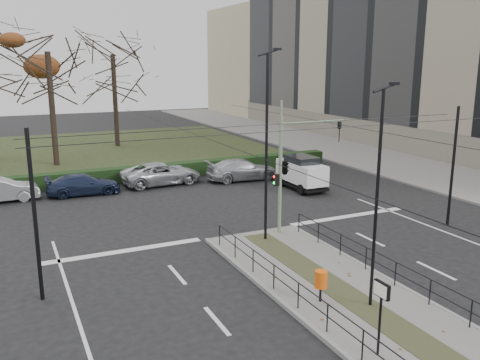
# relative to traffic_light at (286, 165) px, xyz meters

# --- Properties ---
(ground) EXTENTS (140.00, 140.00, 0.00)m
(ground) POSITION_rel_traffic_light_xyz_m (-1.50, -4.35, -3.40)
(ground) COLOR black
(ground) RESTS_ON ground
(median_island) EXTENTS (4.40, 15.00, 0.14)m
(median_island) POSITION_rel_traffic_light_xyz_m (-1.50, -6.85, -3.33)
(median_island) COLOR slate
(median_island) RESTS_ON ground
(sidewalk_east) EXTENTS (8.00, 90.00, 0.14)m
(sidewalk_east) POSITION_rel_traffic_light_xyz_m (16.50, 17.65, -3.33)
(sidewalk_east) COLOR slate
(sidewalk_east) RESTS_ON ground
(park) EXTENTS (38.00, 26.00, 0.10)m
(park) POSITION_rel_traffic_light_xyz_m (-7.50, 27.65, -3.35)
(park) COLOR #253118
(park) RESTS_ON ground
(hedge) EXTENTS (38.00, 1.00, 1.00)m
(hedge) POSITION_rel_traffic_light_xyz_m (-7.50, 14.25, -2.90)
(hedge) COLOR black
(hedge) RESTS_ON ground
(apartment_block) EXTENTS (13.09, 52.10, 21.64)m
(apartment_block) POSITION_rel_traffic_light_xyz_m (26.46, 19.62, 7.00)
(apartment_block) COLOR tan
(apartment_block) RESTS_ON ground
(median_railing) EXTENTS (4.14, 13.24, 0.92)m
(median_railing) POSITION_rel_traffic_light_xyz_m (-1.50, -6.95, -2.42)
(median_railing) COLOR black
(median_railing) RESTS_ON median_island
(catenary) EXTENTS (20.00, 34.00, 6.00)m
(catenary) POSITION_rel_traffic_light_xyz_m (-1.50, -2.73, 0.02)
(catenary) COLOR black
(catenary) RESTS_ON ground
(traffic_light) EXTENTS (3.81, 2.19, 5.60)m
(traffic_light) POSITION_rel_traffic_light_xyz_m (0.00, 0.00, 0.00)
(traffic_light) COLOR gray
(traffic_light) RESTS_ON median_island
(litter_bin) EXTENTS (0.43, 0.43, 1.09)m
(litter_bin) POSITION_rel_traffic_light_xyz_m (-2.60, -6.84, -2.48)
(litter_bin) COLOR black
(litter_bin) RESTS_ON median_island
(info_panel) EXTENTS (0.12, 0.57, 2.17)m
(info_panel) POSITION_rel_traffic_light_xyz_m (-3.01, -10.24, -1.56)
(info_panel) COLOR black
(info_panel) RESTS_ON median_island
(streetlamp_median_near) EXTENTS (0.61, 0.12, 7.32)m
(streetlamp_median_near) POSITION_rel_traffic_light_xyz_m (-1.24, -7.79, 0.46)
(streetlamp_median_near) COLOR black
(streetlamp_median_near) RESTS_ON median_island
(streetlamp_median_far) EXTENTS (0.71, 0.15, 8.50)m
(streetlamp_median_far) POSITION_rel_traffic_light_xyz_m (-1.34, -0.55, 1.06)
(streetlamp_median_far) COLOR black
(streetlamp_median_far) RESTS_ON median_island
(parked_car_third) EXTENTS (4.55, 2.05, 1.29)m
(parked_car_third) POSITION_rel_traffic_light_xyz_m (-7.57, 11.83, -2.75)
(parked_car_third) COLOR #1C2743
(parked_car_third) RESTS_ON ground
(parked_car_fourth) EXTENTS (5.46, 2.78, 1.48)m
(parked_car_fourth) POSITION_rel_traffic_light_xyz_m (-2.38, 12.40, -2.66)
(parked_car_fourth) COLOR #AAADB2
(parked_car_fourth) RESTS_ON ground
(white_van) EXTENTS (1.86, 3.94, 2.17)m
(white_van) POSITION_rel_traffic_light_xyz_m (5.44, 7.27, -2.26)
(white_van) COLOR white
(white_van) RESTS_ON ground
(bare_tree_center) EXTENTS (7.96, 7.96, 11.53)m
(bare_tree_center) POSITION_rel_traffic_light_xyz_m (-1.74, 29.40, 4.75)
(bare_tree_center) COLOR black
(bare_tree_center) RESTS_ON park
(bare_tree_near) EXTENTS (6.79, 6.79, 11.61)m
(bare_tree_near) POSITION_rel_traffic_light_xyz_m (-8.13, 21.99, 4.80)
(bare_tree_near) COLOR black
(bare_tree_near) RESTS_ON park
(parked_car_fifth) EXTENTS (5.18, 2.39, 1.47)m
(parked_car_fifth) POSITION_rel_traffic_light_xyz_m (3.10, 11.28, -2.67)
(parked_car_fifth) COLOR #AAADB2
(parked_car_fifth) RESTS_ON ground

